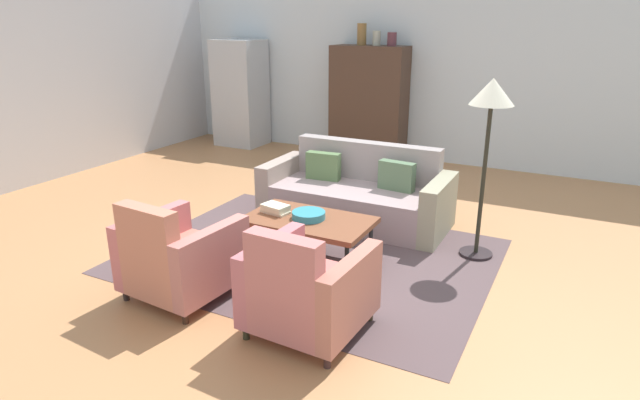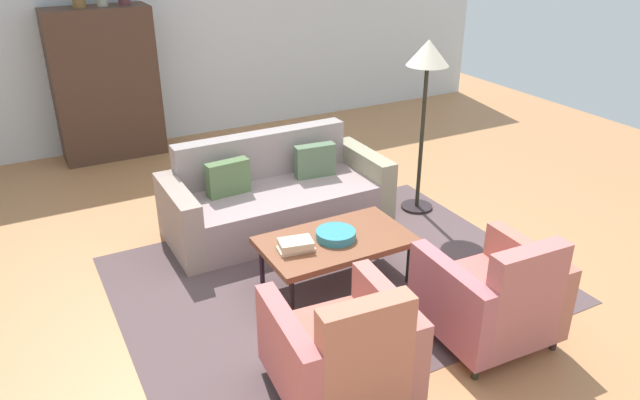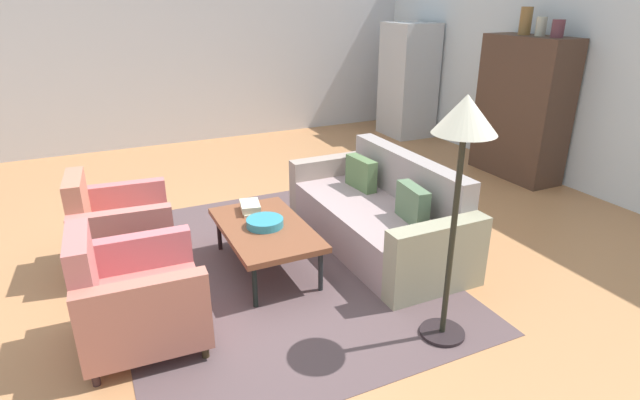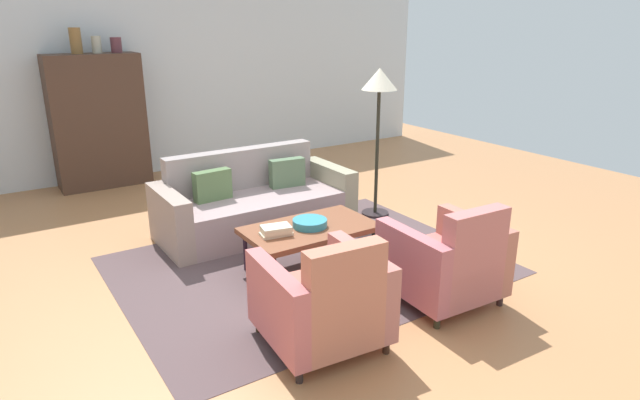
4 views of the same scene
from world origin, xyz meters
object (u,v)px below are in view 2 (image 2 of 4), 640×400
Objects in this scene: armchair_left at (344,354)px; coffee_table at (336,243)px; armchair_right at (494,300)px; fruit_bowl at (336,235)px; cabinet at (106,84)px; couch at (275,197)px; book_stack at (296,245)px; floor_lamp at (427,69)px.

coffee_table is at bearing 67.14° from armchair_left.
armchair_right is (1.20, -0.00, 0.00)m from armchair_left.
fruit_bowl is 4.03m from cabinet.
armchair_right is at bearing -62.89° from coffee_table.
armchair_left is 2.76× the size of fruit_bowl.
armchair_left is at bearing -85.69° from cabinet.
armchair_right reaches higher than couch.
cabinet reaches higher than couch.
couch is at bearing 106.84° from armchair_right.
armchair_left is 1.20m from armchair_right.
armchair_left is at bearing -101.99° from book_stack.
armchair_left is 1.18m from book_stack.
coffee_table is 4.01× the size of book_stack.
coffee_table is at bearing -75.74° from cabinet.
armchair_left is 3.05m from floor_lamp.
couch is 1.22× the size of floor_lamp.
fruit_bowl is 0.18× the size of cabinet.
floor_lamp is (2.04, 1.98, 1.10)m from armchair_left.
fruit_bowl is at bearing 89.86° from couch.
cabinet is (-0.62, 3.89, 0.44)m from book_stack.
armchair_right is 0.49× the size of cabinet.
armchair_left is 0.49× the size of cabinet.
fruit_bowl is 1.93m from floor_lamp.
couch is 1.88m from floor_lamp.
coffee_table is 1.36× the size of armchair_left.
armchair_left is at bearing -117.43° from coffee_table.
cabinet is at bearing 110.02° from armchair_right.
book_stack reaches higher than coffee_table.
armchair_left is (-0.61, -1.17, -0.03)m from coffee_table.
fruit_bowl is (-0.60, 1.17, 0.10)m from armchair_right.
armchair_left reaches higher than fruit_bowl.
couch reaches higher than book_stack.
armchair_right is at bearing 4.57° from armchair_left.
armchair_left is 0.51× the size of floor_lamp.
floor_lamp is at bearing -51.67° from cabinet.
floor_lamp is (1.43, 0.82, 1.07)m from coffee_table.
couch is 1.19m from coffee_table.
fruit_bowl is at bearing 2.36° from book_stack.
book_stack is 0.17× the size of floor_lamp.
floor_lamp is (2.42, -3.06, 0.54)m from cabinet.
armchair_right is (0.60, -1.17, -0.03)m from coffee_table.
fruit_bowl is 1.07× the size of book_stack.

